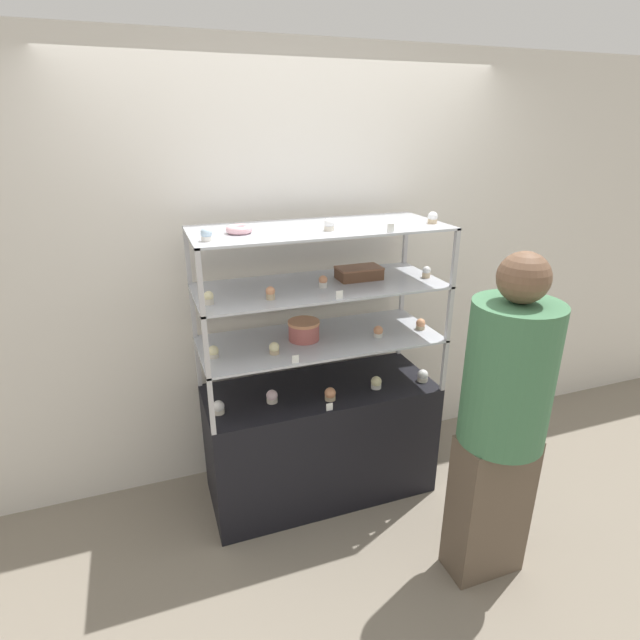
# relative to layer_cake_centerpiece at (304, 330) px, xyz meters

# --- Properties ---
(ground_plane) EXTENTS (20.00, 20.00, 0.00)m
(ground_plane) POSITION_rel_layer_cake_centerpiece_xyz_m (0.09, -0.01, -1.09)
(ground_plane) COLOR gray
(back_wall) EXTENTS (8.00, 0.05, 2.60)m
(back_wall) POSITION_rel_layer_cake_centerpiece_xyz_m (0.09, 0.41, 0.21)
(back_wall) COLOR silver
(back_wall) RESTS_ON ground_plane
(display_base) EXTENTS (1.34, 0.56, 0.72)m
(display_base) POSITION_rel_layer_cake_centerpiece_xyz_m (0.09, -0.01, -0.73)
(display_base) COLOR black
(display_base) RESTS_ON ground_plane
(display_riser_lower) EXTENTS (1.34, 0.56, 0.31)m
(display_riser_lower) POSITION_rel_layer_cake_centerpiece_xyz_m (0.09, -0.01, -0.07)
(display_riser_lower) COLOR #B7B7BC
(display_riser_lower) RESTS_ON display_base
(display_riser_middle) EXTENTS (1.34, 0.56, 0.31)m
(display_riser_middle) POSITION_rel_layer_cake_centerpiece_xyz_m (0.09, -0.01, 0.24)
(display_riser_middle) COLOR #B7B7BC
(display_riser_middle) RESTS_ON display_riser_lower
(display_riser_upper) EXTENTS (1.34, 0.56, 0.31)m
(display_riser_upper) POSITION_rel_layer_cake_centerpiece_xyz_m (0.09, -0.01, 0.56)
(display_riser_upper) COLOR #B7B7BC
(display_riser_upper) RESTS_ON display_riser_middle
(layer_cake_centerpiece) EXTENTS (0.18, 0.18, 0.11)m
(layer_cake_centerpiece) POSITION_rel_layer_cake_centerpiece_xyz_m (0.00, 0.00, 0.00)
(layer_cake_centerpiece) COLOR #C66660
(layer_cake_centerpiece) RESTS_ON display_riser_lower
(sheet_cake_frosted) EXTENTS (0.25, 0.15, 0.07)m
(sheet_cake_frosted) POSITION_rel_layer_cake_centerpiece_xyz_m (0.33, 0.02, 0.29)
(sheet_cake_frosted) COLOR brown
(sheet_cake_frosted) RESTS_ON display_riser_middle
(cupcake_0) EXTENTS (0.06, 0.06, 0.07)m
(cupcake_0) POSITION_rel_layer_cake_centerpiece_xyz_m (-0.51, -0.10, -0.34)
(cupcake_0) COLOR beige
(cupcake_0) RESTS_ON display_base
(cupcake_1) EXTENTS (0.06, 0.06, 0.07)m
(cupcake_1) POSITION_rel_layer_cake_centerpiece_xyz_m (-0.22, -0.08, -0.34)
(cupcake_1) COLOR beige
(cupcake_1) RESTS_ON display_base
(cupcake_2) EXTENTS (0.06, 0.06, 0.07)m
(cupcake_2) POSITION_rel_layer_cake_centerpiece_xyz_m (0.10, -0.17, -0.34)
(cupcake_2) COLOR #CCB28C
(cupcake_2) RESTS_ON display_base
(cupcake_3) EXTENTS (0.06, 0.06, 0.07)m
(cupcake_3) POSITION_rel_layer_cake_centerpiece_xyz_m (0.40, -0.13, -0.34)
(cupcake_3) COLOR white
(cupcake_3) RESTS_ON display_base
(cupcake_4) EXTENTS (0.06, 0.06, 0.07)m
(cupcake_4) POSITION_rel_layer_cake_centerpiece_xyz_m (0.70, -0.15, -0.34)
(cupcake_4) COLOR beige
(cupcake_4) RESTS_ON display_base
(price_tag_0) EXTENTS (0.04, 0.00, 0.04)m
(price_tag_0) POSITION_rel_layer_cake_centerpiece_xyz_m (0.05, -0.27, -0.35)
(price_tag_0) COLOR white
(price_tag_0) RESTS_ON display_base
(cupcake_5) EXTENTS (0.05, 0.05, 0.06)m
(cupcake_5) POSITION_rel_layer_cake_centerpiece_xyz_m (-0.51, -0.06, -0.03)
(cupcake_5) COLOR beige
(cupcake_5) RESTS_ON display_riser_lower
(cupcake_6) EXTENTS (0.05, 0.05, 0.06)m
(cupcake_6) POSITION_rel_layer_cake_centerpiece_xyz_m (-0.20, -0.13, -0.03)
(cupcake_6) COLOR #CCB28C
(cupcake_6) RESTS_ON display_riser_lower
(cupcake_7) EXTENTS (0.05, 0.05, 0.06)m
(cupcake_7) POSITION_rel_layer_cake_centerpiece_xyz_m (0.41, -0.10, -0.03)
(cupcake_7) COLOR white
(cupcake_7) RESTS_ON display_riser_lower
(cupcake_8) EXTENTS (0.05, 0.05, 0.06)m
(cupcake_8) POSITION_rel_layer_cake_centerpiece_xyz_m (0.69, -0.09, -0.03)
(cupcake_8) COLOR #CCB28C
(cupcake_8) RESTS_ON display_riser_lower
(price_tag_1) EXTENTS (0.04, 0.00, 0.04)m
(price_tag_1) POSITION_rel_layer_cake_centerpiece_xyz_m (-0.13, -0.27, -0.03)
(price_tag_1) COLOR white
(price_tag_1) RESTS_ON display_riser_lower
(cupcake_9) EXTENTS (0.05, 0.05, 0.07)m
(cupcake_9) POSITION_rel_layer_cake_centerpiece_xyz_m (-0.52, -0.13, 0.29)
(cupcake_9) COLOR beige
(cupcake_9) RESTS_ON display_riser_middle
(cupcake_10) EXTENTS (0.05, 0.05, 0.07)m
(cupcake_10) POSITION_rel_layer_cake_centerpiece_xyz_m (-0.22, -0.16, 0.29)
(cupcake_10) COLOR #CCB28C
(cupcake_10) RESTS_ON display_riser_middle
(cupcake_11) EXTENTS (0.05, 0.05, 0.07)m
(cupcake_11) POSITION_rel_layer_cake_centerpiece_xyz_m (0.09, -0.06, 0.29)
(cupcake_11) COLOR white
(cupcake_11) RESTS_ON display_riser_middle
(cupcake_12) EXTENTS (0.05, 0.05, 0.07)m
(cupcake_12) POSITION_rel_layer_cake_centerpiece_xyz_m (0.70, -0.09, 0.29)
(cupcake_12) COLOR #CCB28C
(cupcake_12) RESTS_ON display_riser_middle
(price_tag_2) EXTENTS (0.04, 0.00, 0.04)m
(price_tag_2) POSITION_rel_layer_cake_centerpiece_xyz_m (0.10, -0.27, 0.28)
(price_tag_2) COLOR white
(price_tag_2) RESTS_ON display_riser_middle
(cupcake_13) EXTENTS (0.05, 0.05, 0.06)m
(cupcake_13) POSITION_rel_layer_cake_centerpiece_xyz_m (-0.51, -0.16, 0.60)
(cupcake_13) COLOR white
(cupcake_13) RESTS_ON display_riser_upper
(cupcake_14) EXTENTS (0.05, 0.05, 0.06)m
(cupcake_14) POSITION_rel_layer_cake_centerpiece_xyz_m (0.10, -0.13, 0.60)
(cupcake_14) COLOR beige
(cupcake_14) RESTS_ON display_riser_upper
(cupcake_15) EXTENTS (0.05, 0.05, 0.06)m
(cupcake_15) POSITION_rel_layer_cake_centerpiece_xyz_m (0.69, -0.13, 0.60)
(cupcake_15) COLOR #CCB28C
(cupcake_15) RESTS_ON display_riser_upper
(price_tag_3) EXTENTS (0.04, 0.00, 0.04)m
(price_tag_3) POSITION_rel_layer_cake_centerpiece_xyz_m (0.36, -0.27, 0.60)
(price_tag_3) COLOR white
(price_tag_3) RESTS_ON display_riser_upper
(donut_glazed) EXTENTS (0.13, 0.13, 0.04)m
(donut_glazed) POSITION_rel_layer_cake_centerpiece_xyz_m (-0.34, -0.04, 0.59)
(donut_glazed) COLOR #EFB2BC
(donut_glazed) RESTS_ON display_riser_upper
(customer_figure) EXTENTS (0.39, 0.39, 1.68)m
(customer_figure) POSITION_rel_layer_cake_centerpiece_xyz_m (0.68, -0.87, -0.19)
(customer_figure) COLOR brown
(customer_figure) RESTS_ON ground_plane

